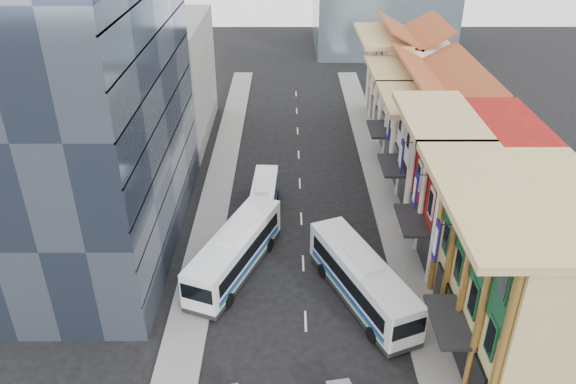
{
  "coord_description": "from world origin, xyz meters",
  "views": [
    {
      "loc": [
        -1.32,
        -22.85,
        28.07
      ],
      "look_at": [
        -1.26,
        17.48,
        5.42
      ],
      "focal_mm": 35.0,
      "sensor_mm": 36.0,
      "label": 1
    }
  ],
  "objects_px": {
    "bus_left_near": "(235,251)",
    "bus_left_far": "(263,199)",
    "bus_right": "(362,279)",
    "office_tower": "(82,73)",
    "shophouse_tan": "(532,281)"
  },
  "relations": [
    {
      "from": "bus_left_far",
      "to": "office_tower",
      "type": "bearing_deg",
      "value": -160.85
    },
    {
      "from": "shophouse_tan",
      "to": "bus_right",
      "type": "bearing_deg",
      "value": 151.28
    },
    {
      "from": "bus_left_near",
      "to": "bus_left_far",
      "type": "height_order",
      "value": "bus_left_near"
    },
    {
      "from": "shophouse_tan",
      "to": "office_tower",
      "type": "bearing_deg",
      "value": 155.7
    },
    {
      "from": "bus_left_near",
      "to": "bus_left_far",
      "type": "bearing_deg",
      "value": 99.32
    },
    {
      "from": "shophouse_tan",
      "to": "bus_left_near",
      "type": "xyz_separation_m",
      "value": [
        -19.5,
        8.96,
        -4.0
      ]
    },
    {
      "from": "office_tower",
      "to": "bus_right",
      "type": "height_order",
      "value": "office_tower"
    },
    {
      "from": "bus_left_far",
      "to": "bus_right",
      "type": "height_order",
      "value": "bus_right"
    },
    {
      "from": "bus_right",
      "to": "bus_left_near",
      "type": "bearing_deg",
      "value": 137.08
    },
    {
      "from": "shophouse_tan",
      "to": "bus_right",
      "type": "xyz_separation_m",
      "value": [
        -9.76,
        5.35,
        -4.0
      ]
    },
    {
      "from": "bus_left_near",
      "to": "bus_left_far",
      "type": "distance_m",
      "value": 9.22
    },
    {
      "from": "shophouse_tan",
      "to": "office_tower",
      "type": "xyz_separation_m",
      "value": [
        -31.0,
        14.0,
        9.0
      ]
    },
    {
      "from": "bus_left_near",
      "to": "office_tower",
      "type": "bearing_deg",
      "value": 177.74
    },
    {
      "from": "office_tower",
      "to": "bus_left_far",
      "type": "bearing_deg",
      "value": 16.45
    },
    {
      "from": "office_tower",
      "to": "bus_left_near",
      "type": "bearing_deg",
      "value": -23.67
    }
  ]
}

